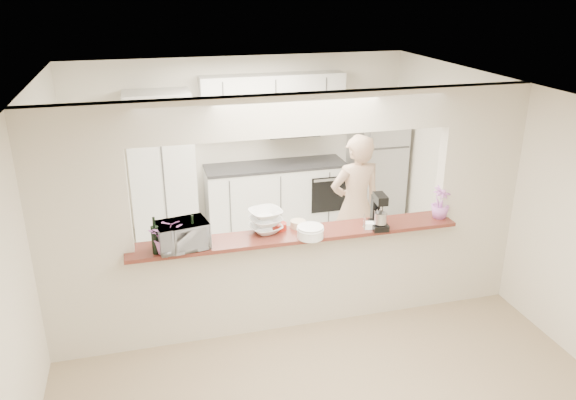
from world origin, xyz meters
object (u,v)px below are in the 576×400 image
object	(u,v)px
stand_mixer	(379,213)
toaster_oven	(182,235)
refrigerator	(376,163)
person	(355,207)

from	to	relation	value
stand_mixer	toaster_oven	bearing A→B (deg)	178.93
refrigerator	stand_mixer	distance (m)	3.06
refrigerator	stand_mixer	bearing A→B (deg)	-113.27
refrigerator	person	size ratio (longest dim) A/B	0.94
refrigerator	toaster_oven	size ratio (longest dim) A/B	3.55
toaster_oven	person	size ratio (longest dim) A/B	0.26
toaster_oven	refrigerator	bearing A→B (deg)	30.16
refrigerator	person	bearing A→B (deg)	-120.56
stand_mixer	person	world-z (taller)	person
refrigerator	stand_mixer	world-z (taller)	refrigerator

